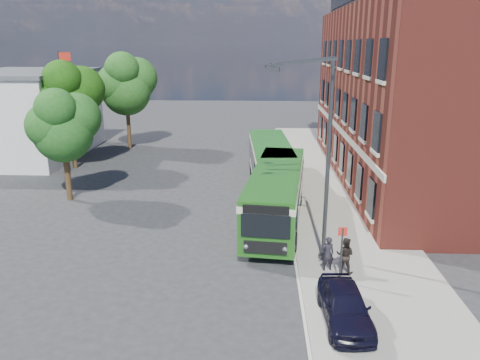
{
  "coord_description": "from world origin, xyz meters",
  "views": [
    {
      "loc": [
        2.3,
        -21.55,
        9.49
      ],
      "look_at": [
        1.18,
        3.4,
        2.2
      ],
      "focal_mm": 35.0,
      "sensor_mm": 36.0,
      "label": 1
    }
  ],
  "objects_px": {
    "bus_front": "(276,191)",
    "bus_rear": "(270,159)",
    "street_lamp": "(320,158)",
    "parked_car": "(345,305)"
  },
  "relations": [
    {
      "from": "bus_rear",
      "to": "parked_car",
      "type": "bearing_deg",
      "value": -82.4
    },
    {
      "from": "bus_front",
      "to": "bus_rear",
      "type": "relative_size",
      "value": 1.15
    },
    {
      "from": "street_lamp",
      "to": "bus_front",
      "type": "distance_m",
      "value": 5.79
    },
    {
      "from": "parked_car",
      "to": "street_lamp",
      "type": "bearing_deg",
      "value": 92.87
    },
    {
      "from": "bus_front",
      "to": "street_lamp",
      "type": "bearing_deg",
      "value": -70.77
    },
    {
      "from": "street_lamp",
      "to": "bus_rear",
      "type": "height_order",
      "value": "street_lamp"
    },
    {
      "from": "street_lamp",
      "to": "bus_front",
      "type": "xyz_separation_m",
      "value": [
        -1.64,
        4.7,
        -2.96
      ]
    },
    {
      "from": "street_lamp",
      "to": "bus_rear",
      "type": "bearing_deg",
      "value": 98.64
    },
    {
      "from": "bus_front",
      "to": "bus_rear",
      "type": "xyz_separation_m",
      "value": [
        -0.2,
        7.38,
        -0.0
      ]
    },
    {
      "from": "bus_front",
      "to": "bus_rear",
      "type": "distance_m",
      "value": 7.39
    }
  ]
}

